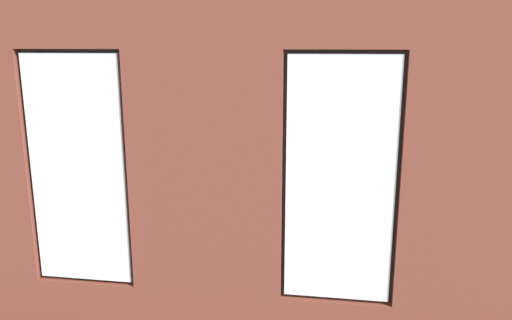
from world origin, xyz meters
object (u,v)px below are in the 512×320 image
object	(u,v)px
couch_by_window	(238,283)
cup_ceramic	(261,201)
papasan_chair	(241,172)
candle_jar	(239,204)
couch_left	(437,237)
coffee_table	(273,210)
potted_plant_between_couches	(381,268)
potted_plant_near_tv	(93,193)
potted_plant_mid_room_small	(294,186)
potted_plant_foreground_right	(143,142)
remote_black	(304,204)
table_plant_small	(281,199)
potted_plant_by_left_couch	(392,198)
media_console	(91,199)
tv_flatscreen	(88,158)
remote_gray	(273,206)

from	to	relation	value
couch_by_window	cup_ceramic	xyz separation A→B (m)	(0.10, -2.18, 0.13)
papasan_chair	candle_jar	bearing A→B (deg)	99.92
couch_by_window	couch_left	distance (m)	2.63
coffee_table	cup_ceramic	distance (m)	0.23
potted_plant_between_couches	potted_plant_near_tv	distance (m)	3.84
potted_plant_mid_room_small	potted_plant_near_tv	world-z (taller)	potted_plant_near_tv
papasan_chair	potted_plant_foreground_right	world-z (taller)	potted_plant_foreground_right
couch_by_window	remote_black	size ratio (longest dim) A/B	10.55
potted_plant_mid_room_small	potted_plant_between_couches	bearing A→B (deg)	109.25
papasan_chair	potted_plant_foreground_right	size ratio (longest dim) A/B	0.77
couch_by_window	table_plant_small	distance (m)	2.00
couch_left	papasan_chair	world-z (taller)	couch_left
papasan_chair	potted_plant_between_couches	distance (m)	4.21
candle_jar	cup_ceramic	bearing A→B (deg)	-141.97
table_plant_small	remote_black	distance (m)	0.41
coffee_table	remote_black	distance (m)	0.44
remote_black	coffee_table	bearing A→B (deg)	1.92
potted_plant_by_left_couch	potted_plant_foreground_right	distance (m)	4.35
couch_left	coffee_table	bearing A→B (deg)	-102.73
couch_left	cup_ceramic	distance (m)	2.34
cup_ceramic	media_console	size ratio (longest dim) A/B	0.09
couch_by_window	potted_plant_by_left_couch	world-z (taller)	couch_by_window
tv_flatscreen	potted_plant_by_left_couch	bearing A→B (deg)	-174.85
papasan_chair	table_plant_small	bearing A→B (deg)	116.33
remote_gray	potted_plant_between_couches	bearing A→B (deg)	32.11
remote_black	table_plant_small	bearing A→B (deg)	23.31
table_plant_small	papasan_chair	size ratio (longest dim) A/B	0.23
couch_left	potted_plant_near_tv	world-z (taller)	potted_plant_near_tv
coffee_table	potted_plant_near_tv	size ratio (longest dim) A/B	1.43
remote_black	potted_plant_by_left_couch	xyz separation A→B (m)	(-1.25, -0.65, -0.04)
media_console	tv_flatscreen	xyz separation A→B (m)	(0.00, -0.00, 0.65)
papasan_chair	potted_plant_near_tv	world-z (taller)	potted_plant_near_tv
couch_left	potted_plant_between_couches	xyz separation A→B (m)	(0.80, 1.48, 0.23)
potted_plant_between_couches	remote_black	bearing A→B (deg)	-68.65
remote_black	potted_plant_foreground_right	bearing A→B (deg)	-45.04
candle_jar	remote_black	xyz separation A→B (m)	(-0.86, -0.24, -0.05)
cup_ceramic	media_console	world-z (taller)	media_console
papasan_chair	potted_plant_by_left_couch	bearing A→B (deg)	160.16
remote_gray	potted_plant_mid_room_small	size ratio (longest dim) A/B	0.26
coffee_table	potted_plant_foreground_right	world-z (taller)	potted_plant_foreground_right
candle_jar	remote_gray	size ratio (longest dim) A/B	0.68
coffee_table	potted_plant_by_left_couch	world-z (taller)	potted_plant_by_left_couch
media_console	potted_plant_foreground_right	world-z (taller)	potted_plant_foreground_right
table_plant_small	remote_black	world-z (taller)	table_plant_small
tv_flatscreen	remote_gray	bearing A→B (deg)	172.59
media_console	potted_plant_near_tv	size ratio (longest dim) A/B	1.00
remote_black	tv_flatscreen	distance (m)	3.31
potted_plant_near_tv	table_plant_small	bearing A→B (deg)	-168.40
potted_plant_between_couches	potted_plant_mid_room_small	world-z (taller)	potted_plant_between_couches
coffee_table	couch_left	bearing A→B (deg)	164.76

